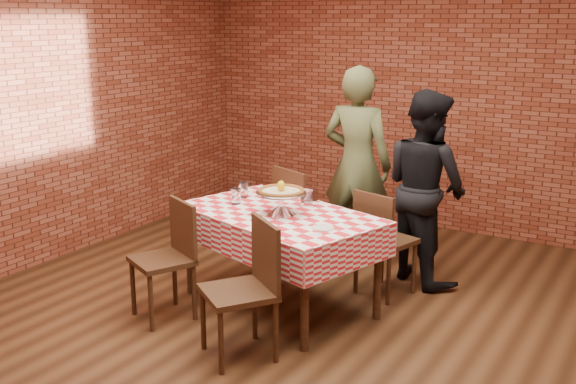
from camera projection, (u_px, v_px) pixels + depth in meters
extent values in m
plane|color=black|center=(296.00, 337.00, 4.84)|extent=(6.00, 6.00, 0.00)
plane|color=maroon|center=(445.00, 92.00, 6.97)|extent=(5.50, 0.00, 5.50)
cube|color=#452A19|center=(279.00, 260.00, 5.28)|extent=(1.71, 1.31, 0.75)
cylinder|color=beige|center=(281.00, 192.00, 5.09)|extent=(0.40, 0.40, 0.03)
ellipsoid|color=yellow|center=(281.00, 186.00, 5.08)|extent=(0.07, 0.07, 0.08)
cylinder|color=white|center=(236.00, 196.00, 5.41)|extent=(0.10, 0.10, 0.12)
cylinder|color=white|center=(243.00, 190.00, 5.60)|extent=(0.10, 0.10, 0.12)
cylinder|color=white|center=(323.00, 228.00, 4.78)|extent=(0.19, 0.19, 0.01)
cube|color=white|center=(315.00, 235.00, 4.64)|extent=(0.05, 0.04, 0.00)
cube|color=white|center=(318.00, 234.00, 4.66)|extent=(0.05, 0.04, 0.00)
cube|color=silver|center=(309.00, 197.00, 5.34)|extent=(0.11, 0.09, 0.15)
imported|color=#4C5330|center=(357.00, 165.00, 6.20)|extent=(0.67, 0.45, 1.79)
imported|color=black|center=(425.00, 187.00, 5.72)|extent=(0.99, 0.93, 1.63)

